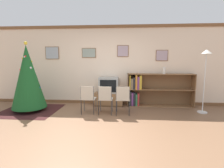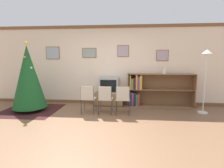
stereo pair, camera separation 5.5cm
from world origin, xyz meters
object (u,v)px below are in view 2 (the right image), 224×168
(television, at_px, (109,85))
(folding_chair_center, at_px, (105,98))
(folding_chair_right, at_px, (123,98))
(tv_console, at_px, (109,99))
(standing_lamp, at_px, (206,65))
(folding_chair_left, at_px, (88,98))
(christmas_tree, at_px, (28,77))
(bookshelf, at_px, (149,90))
(vase, at_px, (164,70))

(television, relative_size, folding_chair_center, 0.79)
(folding_chair_center, distance_m, folding_chair_right, 0.50)
(tv_console, relative_size, standing_lamp, 0.52)
(folding_chair_left, distance_m, standing_lamp, 3.48)
(tv_console, xyz_separation_m, television, (0.00, -0.00, 0.48))
(folding_chair_left, bearing_deg, television, 63.04)
(christmas_tree, height_order, bookshelf, christmas_tree)
(folding_chair_right, distance_m, bookshelf, 1.33)
(television, bearing_deg, standing_lamp, -11.75)
(folding_chair_center, bearing_deg, vase, 29.06)
(television, relative_size, bookshelf, 0.30)
(bookshelf, xyz_separation_m, vase, (0.49, -0.04, 0.66))
(christmas_tree, relative_size, television, 3.20)
(bookshelf, distance_m, standing_lamp, 1.86)
(folding_chair_left, bearing_deg, standing_lamp, 6.62)
(christmas_tree, distance_m, bookshelf, 3.80)
(folding_chair_left, relative_size, vase, 3.70)
(folding_chair_right, relative_size, vase, 3.70)
(folding_chair_left, xyz_separation_m, bookshelf, (1.82, 1.04, 0.07))
(folding_chair_left, distance_m, vase, 2.62)
(folding_chair_center, bearing_deg, folding_chair_left, 180.00)
(standing_lamp, bearing_deg, vase, 148.69)
(television, distance_m, standing_lamp, 2.98)
(folding_chair_left, height_order, standing_lamp, standing_lamp)
(bookshelf, relative_size, standing_lamp, 1.18)
(television, bearing_deg, folding_chair_left, -116.96)
(vase, bearing_deg, bookshelf, 175.73)
(christmas_tree, height_order, television, christmas_tree)
(tv_console, height_order, vase, vase)
(vase, bearing_deg, folding_chair_center, -150.94)
(christmas_tree, bearing_deg, vase, 11.48)
(television, relative_size, folding_chair_left, 0.79)
(tv_console, distance_m, folding_chair_left, 1.13)
(folding_chair_left, relative_size, standing_lamp, 0.45)
(christmas_tree, height_order, folding_chair_center, christmas_tree)
(television, xyz_separation_m, folding_chair_right, (0.50, -0.98, -0.23))
(christmas_tree, xyz_separation_m, television, (2.34, 0.81, -0.34))
(television, distance_m, bookshelf, 1.34)
(folding_chair_left, distance_m, folding_chair_right, 0.99)
(christmas_tree, bearing_deg, television, 19.11)
(tv_console, relative_size, bookshelf, 0.44)
(television, height_order, vase, vase)
(tv_console, relative_size, vase, 4.27)
(folding_chair_right, bearing_deg, standing_lamp, 9.39)
(christmas_tree, xyz_separation_m, standing_lamp, (5.18, 0.22, 0.37))
(folding_chair_left, xyz_separation_m, folding_chair_right, (0.99, 0.00, 0.00))
(tv_console, height_order, folding_chair_left, folding_chair_left)
(television, bearing_deg, folding_chair_right, -63.04)
(christmas_tree, distance_m, vase, 4.24)
(bookshelf, distance_m, vase, 0.82)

